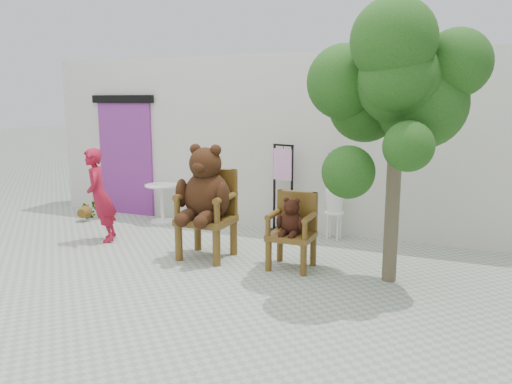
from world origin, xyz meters
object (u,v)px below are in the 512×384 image
display_stand (283,200)px  tree (393,89)px  person (100,196)px  chair_big (206,195)px  cafe_table (162,199)px  chair_small (293,224)px  stool_bucket (335,200)px

display_stand → tree: bearing=-25.6°
person → tree: bearing=54.1°
tree → display_stand: bearing=139.0°
chair_big → cafe_table: bearing=139.1°
chair_small → display_stand: size_ratio=0.67×
stool_bucket → tree: bearing=-57.9°
chair_small → tree: tree is taller
person → display_stand: (2.51, 1.57, -0.16)m
display_stand → tree: (1.96, -1.71, 1.78)m
person → tree: size_ratio=0.45×
chair_small → cafe_table: 3.39m
cafe_table → display_stand: size_ratio=0.47×
chair_small → person: bearing=179.8°
chair_big → stool_bucket: 2.21m
person → display_stand: display_stand is taller
display_stand → person: bearing=-132.5°
display_stand → stool_bucket: (0.89, 0.00, 0.06)m
chair_big → stool_bucket: size_ratio=1.12×
person → cafe_table: 1.50m
chair_big → chair_small: 1.31m
chair_small → tree: size_ratio=0.31×
stool_bucket → tree: tree is taller
person → cafe_table: bearing=138.8°
chair_small → cafe_table: bearing=154.2°
chair_big → stool_bucket: chair_big is taller
cafe_table → tree: size_ratio=0.21×
person → cafe_table: (0.18, 1.46, -0.30)m
chair_big → display_stand: size_ratio=1.08×
chair_big → chair_small: bearing=3.1°
chair_small → chair_big: bearing=-176.9°
cafe_table → tree: tree is taller
chair_big → person: size_ratio=1.10×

